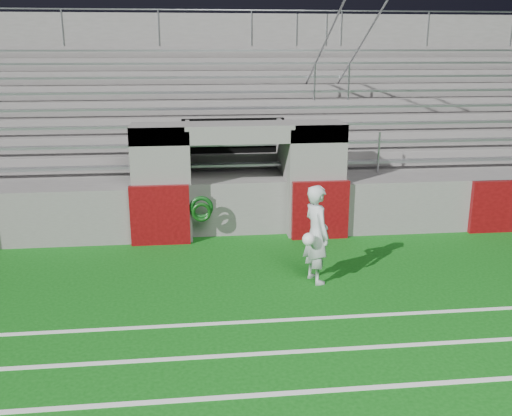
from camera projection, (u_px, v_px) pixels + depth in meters
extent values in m
plane|color=#0D5310|center=(256.00, 295.00, 10.11)|extent=(90.00, 90.00, 0.00)
cube|color=white|center=(283.00, 393.00, 7.24)|extent=(28.00, 0.09, 0.01)
cube|color=white|center=(272.00, 353.00, 8.20)|extent=(28.00, 0.09, 0.01)
cube|color=white|center=(263.00, 321.00, 9.16)|extent=(28.00, 0.09, 0.01)
cube|color=slate|center=(160.00, 182.00, 12.91)|extent=(1.20, 1.00, 2.60)
cube|color=slate|center=(316.00, 178.00, 13.30)|extent=(1.20, 1.00, 2.60)
cube|color=black|center=(234.00, 167.00, 14.74)|extent=(2.60, 0.20, 2.50)
cube|color=slate|center=(189.00, 177.00, 13.57)|extent=(0.10, 2.20, 2.50)
cube|color=slate|center=(284.00, 175.00, 13.82)|extent=(0.10, 2.20, 2.50)
cube|color=slate|center=(239.00, 132.00, 12.80)|extent=(4.80, 1.00, 0.40)
cube|color=slate|center=(228.00, 156.00, 16.82)|extent=(26.00, 8.00, 0.20)
cube|color=slate|center=(228.00, 176.00, 17.00)|extent=(26.00, 8.00, 1.05)
cube|color=#54070A|center=(160.00, 215.00, 12.55)|extent=(1.30, 0.15, 1.35)
cube|color=#54070A|center=(320.00, 210.00, 12.94)|extent=(1.30, 0.15, 1.35)
cube|color=#909398|center=(236.00, 165.00, 13.94)|extent=(23.00, 0.28, 0.06)
cube|color=slate|center=(233.00, 159.00, 14.76)|extent=(24.00, 0.75, 0.38)
cube|color=#909398|center=(233.00, 144.00, 14.55)|extent=(23.00, 0.28, 0.06)
cube|color=slate|center=(231.00, 147.00, 15.43)|extent=(24.00, 0.75, 0.76)
cube|color=#909398|center=(231.00, 125.00, 15.17)|extent=(23.00, 0.28, 0.06)
cube|color=slate|center=(229.00, 136.00, 16.09)|extent=(24.00, 0.75, 1.14)
cube|color=#909398|center=(229.00, 108.00, 15.78)|extent=(23.00, 0.28, 0.06)
cube|color=slate|center=(227.00, 126.00, 16.76)|extent=(24.00, 0.75, 1.52)
cube|color=#909398|center=(227.00, 92.00, 16.39)|extent=(23.00, 0.28, 0.06)
cube|color=slate|center=(226.00, 116.00, 17.42)|extent=(24.00, 0.75, 1.90)
cube|color=#909398|center=(225.00, 77.00, 17.01)|extent=(23.00, 0.28, 0.06)
cube|color=slate|center=(224.00, 107.00, 18.09)|extent=(24.00, 0.75, 2.28)
cube|color=#909398|center=(224.00, 63.00, 17.62)|extent=(23.00, 0.28, 0.06)
cube|color=slate|center=(223.00, 99.00, 18.75)|extent=(24.00, 0.75, 2.66)
cube|color=#909398|center=(222.00, 51.00, 18.23)|extent=(23.00, 0.28, 0.06)
cube|color=slate|center=(222.00, 96.00, 19.38)|extent=(26.00, 0.60, 5.29)
cylinder|color=#A5A8AD|center=(339.00, 153.00, 13.87)|extent=(0.05, 0.05, 1.00)
cylinder|color=#A5A8AD|center=(315.00, 82.00, 16.32)|extent=(0.05, 0.05, 1.00)
cylinder|color=#A5A8AD|center=(297.00, 30.00, 18.78)|extent=(0.05, 0.05, 1.00)
cylinder|color=#A5A8AD|center=(315.00, 64.00, 16.19)|extent=(0.05, 6.02, 3.08)
cylinder|color=#A5A8AD|center=(379.00, 152.00, 13.98)|extent=(0.05, 0.05, 1.00)
cylinder|color=#A5A8AD|center=(349.00, 82.00, 16.43)|extent=(0.05, 0.05, 1.00)
cylinder|color=#A5A8AD|center=(326.00, 30.00, 18.88)|extent=(0.05, 0.05, 1.00)
cylinder|color=#A5A8AD|center=(349.00, 64.00, 16.30)|extent=(0.05, 6.02, 3.08)
cylinder|color=#A5A8AD|center=(62.00, 27.00, 17.95)|extent=(0.05, 0.05, 1.10)
cylinder|color=#A5A8AD|center=(159.00, 28.00, 18.27)|extent=(0.05, 0.05, 1.10)
cylinder|color=#A5A8AD|center=(252.00, 28.00, 18.60)|extent=(0.05, 0.05, 1.10)
cylinder|color=#A5A8AD|center=(341.00, 28.00, 18.93)|extent=(0.05, 0.05, 1.10)
cylinder|color=#A5A8AD|center=(428.00, 28.00, 19.25)|extent=(0.05, 0.05, 1.10)
cylinder|color=#A5A8AD|center=(512.00, 29.00, 19.58)|extent=(0.05, 0.05, 1.10)
cylinder|color=#A5A8AD|center=(221.00, 10.00, 18.34)|extent=(24.00, 0.05, 0.05)
imported|color=silver|center=(317.00, 234.00, 10.49)|extent=(0.62, 0.78, 1.86)
sphere|color=white|center=(309.00, 239.00, 10.17)|extent=(0.24, 0.24, 0.24)
torus|color=#0C3F11|center=(201.00, 208.00, 12.61)|extent=(0.53, 0.10, 0.53)
torus|color=#0B390C|center=(202.00, 212.00, 12.59)|extent=(0.44, 0.08, 0.44)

